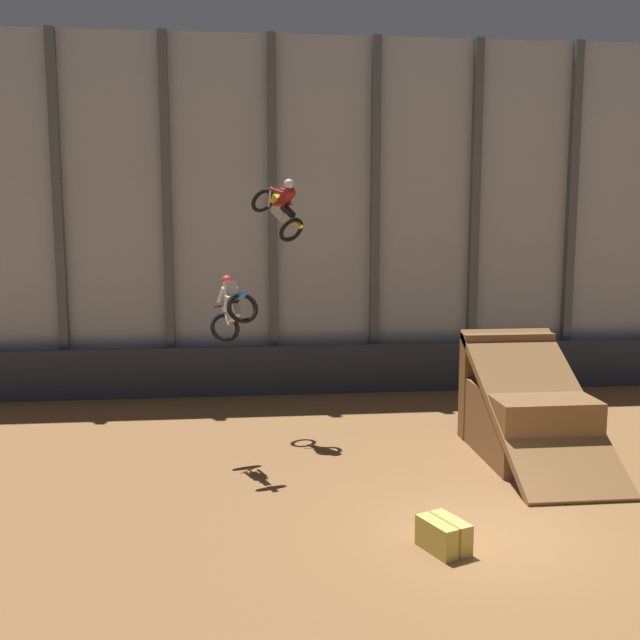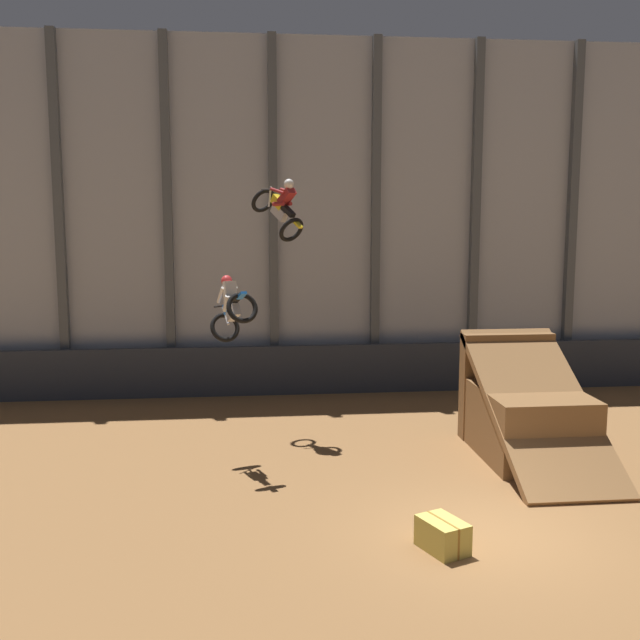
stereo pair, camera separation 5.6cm
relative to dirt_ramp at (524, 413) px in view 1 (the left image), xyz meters
The scene contains 7 objects.
ground_plane 5.30m from the dirt_ramp, 118.45° to the right, with size 60.00×60.00×0.00m, color olive.
arena_back_wall 9.12m from the dirt_ramp, 108.59° to the left, with size 32.00×0.40×11.54m.
lower_barrier 7.11m from the dirt_ramp, 110.41° to the left, with size 31.36×0.20×1.62m.
dirt_ramp is the anchor object (origin of this frame).
rider_bike_left_air 7.64m from the dirt_ramp, behind, with size 1.25×1.82×1.67m.
rider_bike_right_air 8.15m from the dirt_ramp, 156.20° to the left, with size 1.57×1.77×1.70m.
hay_bale_trackside 6.23m from the dirt_ramp, 123.94° to the right, with size 0.90×1.06×0.57m.
Camera 1 is at (-4.50, -12.77, 5.91)m, focal length 42.00 mm.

